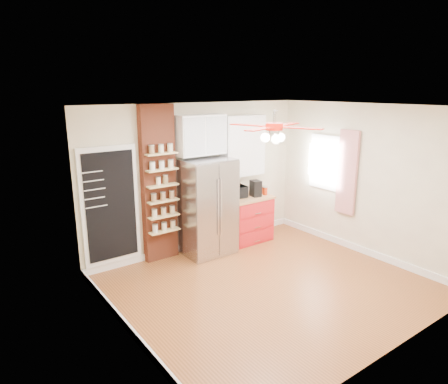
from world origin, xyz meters
TOP-DOWN VIEW (x-y plane):
  - floor at (0.00, 0.00)m, footprint 4.50×4.50m
  - ceiling at (0.00, 0.00)m, footprint 4.50×4.50m
  - wall_back at (0.00, 2.00)m, footprint 4.50×0.02m
  - wall_front at (0.00, -2.00)m, footprint 4.50×0.02m
  - wall_left at (-2.25, 0.00)m, footprint 0.02×4.00m
  - wall_right at (2.25, 0.00)m, footprint 0.02×4.00m
  - chalkboard at (-1.70, 1.96)m, footprint 0.95×0.05m
  - brick_pillar at (-0.85, 1.92)m, footprint 0.60×0.16m
  - fridge at (-0.05, 1.63)m, footprint 0.90×0.70m
  - upper_glass_cabinet at (-0.05, 1.82)m, footprint 0.90×0.35m
  - red_cabinet at (0.92, 1.68)m, footprint 0.94×0.64m
  - upper_shelf_unit at (0.92, 1.85)m, footprint 0.90×0.30m
  - window at (2.23, 0.90)m, footprint 0.04×0.75m
  - curtain at (2.18, 0.35)m, footprint 0.06×0.40m
  - ceiling_fan at (0.00, 0.00)m, footprint 1.40×1.40m
  - toaster_oven at (0.68, 1.75)m, footprint 0.44×0.32m
  - coffee_maker at (1.07, 1.61)m, footprint 0.21×0.24m
  - canister_left at (1.29, 1.58)m, footprint 0.11×0.11m
  - canister_right at (1.29, 1.70)m, footprint 0.11×0.11m
  - pantry_jar_oats at (-0.91, 1.80)m, footprint 0.10×0.10m
  - pantry_jar_beans at (-0.78, 1.81)m, footprint 0.12×0.12m

SIDE VIEW (x-z plane):
  - floor at x=0.00m, z-range 0.00..0.00m
  - red_cabinet at x=0.92m, z-range 0.00..0.90m
  - fridge at x=-0.05m, z-range 0.00..1.75m
  - canister_right at x=1.29m, z-range 0.90..1.04m
  - canister_left at x=1.29m, z-range 0.90..1.05m
  - toaster_oven at x=0.68m, z-range 0.90..1.13m
  - coffee_maker at x=1.07m, z-range 0.90..1.21m
  - chalkboard at x=-1.70m, z-range 0.12..2.08m
  - wall_back at x=0.00m, z-range 0.00..2.70m
  - wall_front at x=0.00m, z-range 0.00..2.70m
  - wall_left at x=-2.25m, z-range 0.00..2.70m
  - wall_right at x=2.25m, z-range 0.00..2.70m
  - brick_pillar at x=-0.85m, z-range 0.00..2.70m
  - pantry_jar_oats at x=-0.91m, z-range 1.37..1.50m
  - pantry_jar_beans at x=-0.78m, z-range 1.37..1.52m
  - curtain at x=2.18m, z-range 0.67..2.23m
  - window at x=2.23m, z-range 1.02..2.08m
  - upper_shelf_unit at x=0.92m, z-range 1.30..2.45m
  - upper_glass_cabinet at x=-0.05m, z-range 1.80..2.50m
  - ceiling_fan at x=0.00m, z-range 2.20..2.65m
  - ceiling at x=0.00m, z-range 2.70..2.70m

